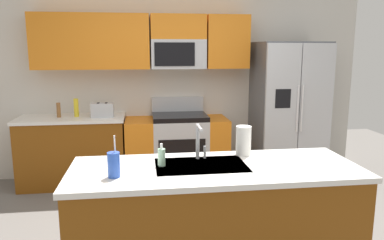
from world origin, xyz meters
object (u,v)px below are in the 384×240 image
Objects in this scene: bottle_yellow at (76,108)px; drink_cup_blue at (114,165)px; range_oven at (177,148)px; pepper_mill at (59,110)px; sink_faucet at (199,139)px; paper_towel_roll at (243,141)px; toaster at (102,110)px; refrigerator at (288,111)px; soap_dispenser at (162,157)px.

bottle_yellow is 2.51m from drink_cup_blue.
pepper_mill is at bearing -179.90° from range_oven.
bottle_yellow is 2.45m from sink_faucet.
toaster is at bearing 124.13° from paper_towel_roll.
range_oven is 4.82× the size of sink_faucet.
paper_towel_roll is at bearing -121.05° from refrigerator.
drink_cup_blue reaches higher than soap_dispenser.
sink_faucet is 0.39m from paper_towel_roll.
range_oven is 4.65× the size of drink_cup_blue.
bottle_yellow is at bearing 168.65° from toaster.
toaster is 0.96× the size of drink_cup_blue.
refrigerator is at bearing 49.17° from soap_dispenser.
range_oven reaches higher than pepper_mill.
pepper_mill is 1.09× the size of soap_dispenser.
bottle_yellow is at bearing 4.57° from pepper_mill.
drink_cup_blue is 1.09m from paper_towel_roll.
bottle_yellow is 1.37× the size of soap_dispenser.
pepper_mill reaches higher than soap_dispenser.
drink_cup_blue is (-2.17, -2.34, 0.06)m from refrigerator.
range_oven is 1.42m from bottle_yellow.
toaster is (-2.48, 0.02, 0.07)m from refrigerator.
refrigerator is 7.71× the size of paper_towel_roll.
pepper_mill is (-0.55, 0.05, 0.00)m from toaster.
toaster is 1.65× the size of soap_dispenser.
pepper_mill is (-1.51, -0.00, 0.55)m from range_oven.
bottle_yellow is 2.42m from soap_dispenser.
drink_cup_blue is at bearing -157.97° from paper_towel_roll.
pepper_mill is 0.64× the size of drink_cup_blue.
bottle_yellow is 0.83× the size of sink_faucet.
drink_cup_blue is 1.22× the size of paper_towel_roll.
soap_dispenser is 0.71× the size of paper_towel_roll.
pepper_mill is at bearing 109.62° from drink_cup_blue.
drink_cup_blue reaches higher than sink_faucet.
pepper_mill reaches higher than toaster.
soap_dispenser is (-0.32, -2.20, 0.53)m from range_oven.
pepper_mill is 0.80× the size of bottle_yellow.
refrigerator is 3.19m from drink_cup_blue.
soap_dispenser is at bearing -98.28° from range_oven.
pepper_mill is 2.55m from drink_cup_blue.
range_oven is at bearing 177.29° from refrigerator.
sink_faucet reaches higher than pepper_mill.
drink_cup_blue reaches higher than toaster.
range_oven is 7.31× the size of pepper_mill.
soap_dispenser is at bearing 31.84° from drink_cup_blue.
paper_towel_roll is (-1.16, -1.93, 0.09)m from refrigerator.
bottle_yellow is 2.60m from paper_towel_roll.
sink_faucet reaches higher than toaster.
range_oven reaches higher than toaster.
drink_cup_blue reaches higher than range_oven.
range_oven is 2.11m from paper_towel_roll.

